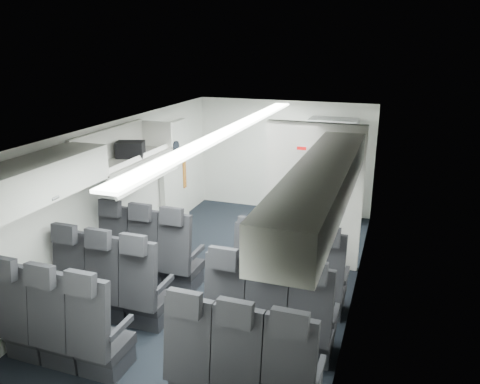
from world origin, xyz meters
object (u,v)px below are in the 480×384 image
Objects in this scene: seat_row_front at (216,268)px; seat_row_mid at (187,302)px; seat_row_rear at (146,350)px; galley_unit at (331,171)px; carry_on_bag at (131,150)px; boarding_door at (174,174)px; flight_attendant at (278,192)px.

seat_row_mid is (0.00, -0.90, 0.00)m from seat_row_front.
seat_row_mid is at bearing 90.00° from seat_row_rear.
galley_unit reaches higher than carry_on_bag.
seat_row_rear is 2.93m from carry_on_bag.
boarding_door is 1.92m from carry_on_bag.
seat_row_front is 1.75× the size of galley_unit.
seat_row_front is at bearing -34.41° from carry_on_bag.
boarding_door is at bearing 118.77° from seat_row_mid.
seat_row_mid is at bearing -168.82° from flight_attendant.
boarding_door is at bearing 78.57° from carry_on_bag.
carry_on_bag is (-1.40, 1.28, 1.38)m from seat_row_mid.
galley_unit is 3.81m from carry_on_bag.
galley_unit is (0.95, 5.05, 0.55)m from seat_row_rear.
galley_unit is (0.95, 3.25, 0.55)m from seat_row_front.
seat_row_front is 1.80m from seat_row_rear.
boarding_door is 1.22× the size of flight_attendant.
seat_row_front is 1.00× the size of seat_row_mid.
seat_row_mid is 0.90m from seat_row_rear.
galley_unit is at bearing 73.72° from seat_row_front.
seat_row_front is 2.00m from carry_on_bag.
seat_row_mid is 3.22m from flight_attendant.
seat_row_mid is 9.08× the size of carry_on_bag.
seat_row_front is 2.33m from flight_attendant.
seat_row_rear is at bearing -100.65° from galley_unit.
galley_unit is 1.24× the size of flight_attendant.
seat_row_mid is at bearing -61.23° from boarding_door.
flight_attendant is at bearing 86.28° from seat_row_mid.
flight_attendant is at bearing 84.83° from seat_row_front.
seat_row_front and seat_row_mid have the same top height.
carry_on_bag is at bearing 164.98° from seat_row_front.
seat_row_front is at bearing -106.28° from galley_unit.
seat_row_rear is 5.17m from galley_unit.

